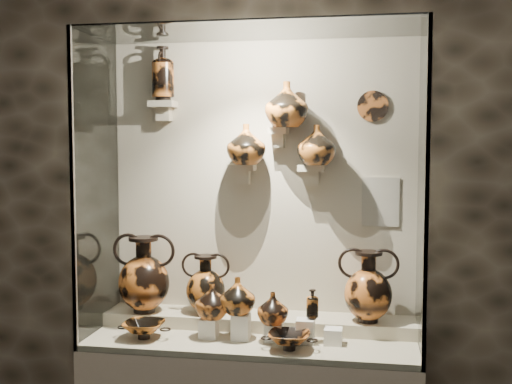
% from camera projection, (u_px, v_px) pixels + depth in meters
% --- Properties ---
extents(wall_back, '(5.00, 0.02, 3.20)m').
position_uv_depth(wall_back, '(263.00, 185.00, 3.58)').
color(wall_back, black).
rests_on(wall_back, ground).
extents(front_tier, '(1.68, 0.58, 0.03)m').
position_uv_depth(front_tier, '(252.00, 339.00, 3.33)').
color(front_tier, '#BBAE91').
rests_on(front_tier, plinth).
extents(rear_tier, '(1.70, 0.25, 0.10)m').
position_uv_depth(rear_tier, '(258.00, 323.00, 3.50)').
color(rear_tier, '#BBAE91').
rests_on(rear_tier, plinth).
extents(back_panel, '(1.70, 0.03, 1.60)m').
position_uv_depth(back_panel, '(262.00, 185.00, 3.58)').
color(back_panel, '#C0B29B').
rests_on(back_panel, plinth).
extents(glass_front, '(1.70, 0.01, 1.60)m').
position_uv_depth(glass_front, '(241.00, 193.00, 2.98)').
color(glass_front, white).
rests_on(glass_front, plinth).
extents(glass_left, '(0.01, 0.60, 1.60)m').
position_uv_depth(glass_left, '(96.00, 187.00, 3.42)').
color(glass_left, white).
rests_on(glass_left, plinth).
extents(glass_right, '(0.01, 0.60, 1.60)m').
position_uv_depth(glass_right, '(423.00, 191.00, 3.12)').
color(glass_right, white).
rests_on(glass_right, plinth).
extents(glass_top, '(1.70, 0.60, 0.01)m').
position_uv_depth(glass_top, '(252.00, 31.00, 3.21)').
color(glass_top, white).
rests_on(glass_top, back_panel).
extents(frame_post_left, '(0.02, 0.02, 1.60)m').
position_uv_depth(frame_post_left, '(73.00, 191.00, 3.13)').
color(frame_post_left, gray).
rests_on(frame_post_left, plinth).
extents(frame_post_right, '(0.02, 0.02, 1.60)m').
position_uv_depth(frame_post_right, '(427.00, 196.00, 2.84)').
color(frame_post_right, gray).
rests_on(frame_post_right, plinth).
extents(pedestal_a, '(0.09, 0.09, 0.10)m').
position_uv_depth(pedestal_a, '(209.00, 328.00, 3.31)').
color(pedestal_a, white).
rests_on(pedestal_a, front_tier).
extents(pedestal_b, '(0.09, 0.09, 0.13)m').
position_uv_depth(pedestal_b, '(241.00, 327.00, 3.28)').
color(pedestal_b, white).
rests_on(pedestal_b, front_tier).
extents(pedestal_c, '(0.09, 0.09, 0.09)m').
position_uv_depth(pedestal_c, '(274.00, 332.00, 3.26)').
color(pedestal_c, white).
rests_on(pedestal_c, front_tier).
extents(pedestal_d, '(0.09, 0.09, 0.12)m').
position_uv_depth(pedestal_d, '(305.00, 331.00, 3.23)').
color(pedestal_d, white).
rests_on(pedestal_d, front_tier).
extents(pedestal_e, '(0.09, 0.09, 0.08)m').
position_uv_depth(pedestal_e, '(333.00, 336.00, 3.20)').
color(pedestal_e, white).
rests_on(pedestal_e, front_tier).
extents(bracket_ul, '(0.14, 0.12, 0.04)m').
position_uv_depth(bracket_ul, '(163.00, 104.00, 3.57)').
color(bracket_ul, '#C0B29B').
rests_on(bracket_ul, back_panel).
extents(bracket_ca, '(0.14, 0.12, 0.04)m').
position_uv_depth(bracket_ca, '(242.00, 167.00, 3.52)').
color(bracket_ca, '#C0B29B').
rests_on(bracket_ca, back_panel).
extents(bracket_cb, '(0.10, 0.12, 0.04)m').
position_uv_depth(bracket_cb, '(278.00, 131.00, 3.47)').
color(bracket_cb, '#C0B29B').
rests_on(bracket_cb, back_panel).
extents(bracket_cc, '(0.14, 0.12, 0.04)m').
position_uv_depth(bracket_cc, '(311.00, 168.00, 3.45)').
color(bracket_cc, '#C0B29B').
rests_on(bracket_cc, back_panel).
extents(amphora_left, '(0.42, 0.42, 0.42)m').
position_uv_depth(amphora_left, '(144.00, 274.00, 3.53)').
color(amphora_left, '#BE6224').
rests_on(amphora_left, rear_tier).
extents(amphora_mid, '(0.33, 0.33, 0.32)m').
position_uv_depth(amphora_mid, '(206.00, 284.00, 3.52)').
color(amphora_mid, '#B96320').
rests_on(amphora_mid, rear_tier).
extents(amphora_right, '(0.34, 0.34, 0.38)m').
position_uv_depth(amphora_right, '(368.00, 286.00, 3.34)').
color(amphora_right, '#BE6224').
rests_on(amphora_right, rear_tier).
extents(jug_a, '(0.18, 0.18, 0.18)m').
position_uv_depth(jug_a, '(212.00, 301.00, 3.30)').
color(jug_a, '#BE6224').
rests_on(jug_a, pedestal_a).
extents(jug_b, '(0.23, 0.23, 0.19)m').
position_uv_depth(jug_b, '(238.00, 296.00, 3.28)').
color(jug_b, '#B96320').
rests_on(jug_b, pedestal_b).
extents(jug_c, '(0.20, 0.20, 0.16)m').
position_uv_depth(jug_c, '(273.00, 308.00, 3.23)').
color(jug_c, '#BE6224').
rests_on(jug_c, pedestal_c).
extents(lekythos_small, '(0.08, 0.08, 0.17)m').
position_uv_depth(lekythos_small, '(312.00, 302.00, 3.22)').
color(lekythos_small, '#B96320').
rests_on(lekythos_small, pedestal_d).
extents(kylix_left, '(0.32, 0.29, 0.11)m').
position_uv_depth(kylix_left, '(144.00, 328.00, 3.29)').
color(kylix_left, '#B96320').
rests_on(kylix_left, front_tier).
extents(kylix_right, '(0.33, 0.31, 0.11)m').
position_uv_depth(kylix_right, '(289.00, 339.00, 3.11)').
color(kylix_right, '#BE6224').
rests_on(kylix_right, front_tier).
extents(lekythos_tall, '(0.14, 0.14, 0.34)m').
position_uv_depth(lekythos_tall, '(163.00, 70.00, 3.53)').
color(lekythos_tall, '#BE6224').
rests_on(lekythos_tall, bracket_ul).
extents(ovoid_vase_a, '(0.27, 0.27, 0.22)m').
position_uv_depth(ovoid_vase_a, '(246.00, 144.00, 3.45)').
color(ovoid_vase_a, '#B96320').
rests_on(ovoid_vase_a, bracket_ca).
extents(ovoid_vase_b, '(0.30, 0.30, 0.24)m').
position_uv_depth(ovoid_vase_b, '(287.00, 104.00, 3.38)').
color(ovoid_vase_b, '#B96320').
rests_on(ovoid_vase_b, bracket_cb).
extents(ovoid_vase_c, '(0.26, 0.26, 0.21)m').
position_uv_depth(ovoid_vase_c, '(317.00, 145.00, 3.38)').
color(ovoid_vase_c, '#B96320').
rests_on(ovoid_vase_c, bracket_cc).
extents(wall_plate, '(0.17, 0.02, 0.17)m').
position_uv_depth(wall_plate, '(373.00, 106.00, 3.42)').
color(wall_plate, '#A75521').
rests_on(wall_plate, back_panel).
extents(info_placard, '(0.20, 0.01, 0.27)m').
position_uv_depth(info_placard, '(380.00, 202.00, 3.45)').
color(info_placard, beige).
rests_on(info_placard, back_panel).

